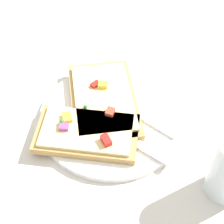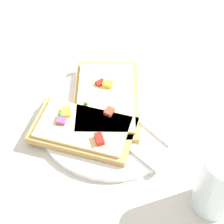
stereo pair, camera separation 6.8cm
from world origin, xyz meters
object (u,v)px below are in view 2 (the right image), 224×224
at_px(plate, 112,118).
at_px(fork, 127,109).
at_px(knife, 122,140).
at_px(pizza_slice_corner, 83,129).
at_px(drinking_glass, 219,184).
at_px(pizza_slice_main, 106,99).

bearing_deg(plate, fork, -129.70).
bearing_deg(knife, pizza_slice_corner, 31.14).
xyz_separation_m(plate, drinking_glass, (-0.21, 0.09, 0.05)).
height_order(plate, fork, fork).
bearing_deg(drinking_glass, pizza_slice_main, -25.23).
bearing_deg(fork, knife, 128.90).
relative_size(plate, drinking_glass, 2.24).
bearing_deg(plate, drinking_glass, 157.81).
xyz_separation_m(pizza_slice_corner, drinking_glass, (-0.24, 0.03, 0.04)).
height_order(plate, knife, knife).
relative_size(pizza_slice_main, drinking_glass, 1.90).
distance_m(fork, drinking_glass, 0.23).
relative_size(fork, pizza_slice_corner, 0.99).
distance_m(pizza_slice_main, pizza_slice_corner, 0.08).
bearing_deg(pizza_slice_corner, fork, 50.16).
bearing_deg(knife, fork, -53.58).
distance_m(pizza_slice_corner, drinking_glass, 0.25).
height_order(plate, pizza_slice_corner, pizza_slice_corner).
distance_m(plate, pizza_slice_corner, 0.07).
bearing_deg(drinking_glass, pizza_slice_corner, -6.97).
height_order(plate, pizza_slice_main, pizza_slice_main).
bearing_deg(fork, pizza_slice_main, 21.64).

